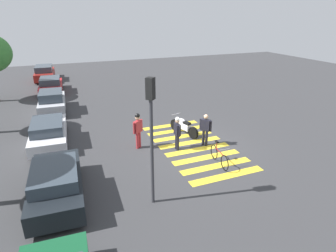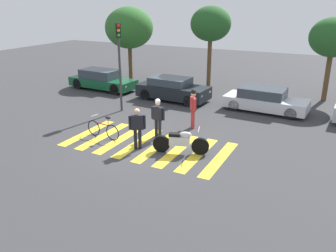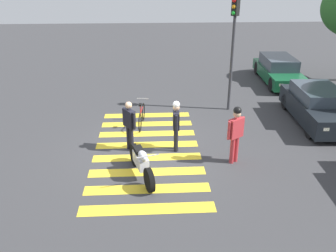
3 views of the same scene
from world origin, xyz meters
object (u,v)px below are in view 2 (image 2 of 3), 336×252
Objects in this scene: officer_by_motorcycle at (158,115)px; leaning_bicycle at (103,129)px; police_motorcycle at (181,142)px; car_white_van at (265,100)px; traffic_light_pole at (119,54)px; officer_on_foot at (137,126)px; car_green_compact at (102,80)px; car_black_suv at (173,89)px; pedestrian_bystander at (193,106)px.

leaning_bicycle is at bearing -150.91° from officer_by_motorcycle.
car_white_van reaches higher than police_motorcycle.
police_motorcycle is 0.47× the size of traffic_light_pole.
officer_by_motorcycle reaches higher than car_white_van.
car_white_van is (3.45, 7.50, -0.37)m from officer_on_foot.
car_black_suv reaches higher than car_green_compact.
car_green_compact is at bearing 141.82° from police_motorcycle.
traffic_light_pole is at bearing 144.88° from officer_by_motorcycle.
officer_by_motorcycle reaches higher than police_motorcycle.
officer_on_foot reaches higher than leaning_bicycle.
car_white_van is (10.83, -0.05, -0.04)m from car_green_compact.
car_black_suv is at bearing 126.91° from pedestrian_bystander.
pedestrian_bystander reaches higher than police_motorcycle.
officer_by_motorcycle reaches higher than leaning_bicycle.
officer_on_foot is 0.98× the size of officer_by_motorcycle.
pedestrian_bystander is at bearing -53.09° from car_black_suv.
officer_by_motorcycle is 0.94× the size of pedestrian_bystander.
car_green_compact is at bearing 141.18° from officer_by_motorcycle.
pedestrian_bystander is at bearing -119.94° from car_white_van.
pedestrian_bystander is 5.03m from car_black_suv.
officer_by_motorcycle is (2.10, 1.17, 0.62)m from leaning_bicycle.
pedestrian_bystander reaches higher than car_white_van.
traffic_light_pole is at bearing 144.89° from police_motorcycle.
officer_on_foot is 0.36× the size of car_green_compact.
car_black_suv is (-0.00, 6.92, 0.27)m from leaning_bicycle.
car_green_compact is (-9.10, 7.16, 0.17)m from police_motorcycle.
officer_by_motorcycle is 0.39× the size of car_white_van.
car_green_compact is at bearing 126.87° from leaning_bicycle.
officer_on_foot reaches higher than car_black_suv.
leaning_bicycle is at bearing -89.99° from car_black_suv.
officer_on_foot is (1.98, -0.36, 0.59)m from leaning_bicycle.
pedestrian_bystander reaches higher than officer_on_foot.
leaning_bicycle is 1.05× the size of officer_on_foot.
officer_on_foot reaches higher than car_green_compact.
traffic_light_pole is (-1.52, -3.22, 2.40)m from car_black_suv.
leaning_bicycle is 8.97m from car_white_van.
car_white_van is at bearing 2.23° from car_black_suv.
traffic_light_pole reaches higher than leaning_bicycle.
traffic_light_pole reaches higher than car_green_compact.
police_motorcycle is at bearing 12.94° from officer_on_foot.
car_black_suv is at bearing 105.25° from officer_on_foot.
car_black_suv is at bearing 64.75° from traffic_light_pole.
leaning_bicycle is at bearing -135.83° from pedestrian_bystander.
car_black_suv is (5.39, -0.27, 0.02)m from car_green_compact.
leaning_bicycle is at bearing -67.73° from traffic_light_pole.
traffic_light_pole is at bearing 170.12° from pedestrian_bystander.
police_motorcycle is 0.49× the size of car_white_van.
officer_by_motorcycle is at bearing -117.41° from pedestrian_bystander.
car_white_van is at bearing -0.29° from car_green_compact.
leaning_bicycle is 4.82m from traffic_light_pole.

